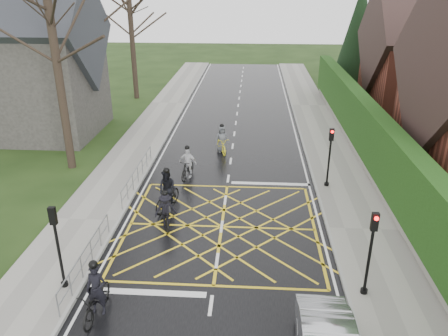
# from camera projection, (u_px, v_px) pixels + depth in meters

# --- Properties ---
(ground) EXTENTS (120.00, 120.00, 0.00)m
(ground) POSITION_uv_depth(u_px,v_px,m) (222.00, 227.00, 18.91)
(ground) COLOR black
(ground) RESTS_ON ground
(road) EXTENTS (9.00, 80.00, 0.01)m
(road) POSITION_uv_depth(u_px,v_px,m) (222.00, 227.00, 18.91)
(road) COLOR black
(road) RESTS_ON ground
(sidewalk_right) EXTENTS (3.00, 80.00, 0.15)m
(sidewalk_right) POSITION_uv_depth(u_px,v_px,m) (362.00, 230.00, 18.52)
(sidewalk_right) COLOR gray
(sidewalk_right) RESTS_ON ground
(sidewalk_left) EXTENTS (3.00, 80.00, 0.15)m
(sidewalk_left) POSITION_uv_depth(u_px,v_px,m) (86.00, 221.00, 19.24)
(sidewalk_left) COLOR gray
(sidewalk_left) RESTS_ON ground
(stone_wall) EXTENTS (0.50, 38.00, 0.70)m
(stone_wall) POSITION_uv_depth(u_px,v_px,m) (371.00, 169.00, 23.80)
(stone_wall) COLOR slate
(stone_wall) RESTS_ON ground
(hedge) EXTENTS (0.90, 38.00, 2.80)m
(hedge) POSITION_uv_depth(u_px,v_px,m) (375.00, 139.00, 23.11)
(hedge) COLOR #18320D
(hedge) RESTS_ON stone_wall
(house_far) EXTENTS (9.80, 8.80, 10.30)m
(house_far) POSITION_uv_depth(u_px,v_px,m) (434.00, 59.00, 32.79)
(house_far) COLOR brown
(house_far) RESTS_ON ground
(conifer) EXTENTS (4.60, 4.60, 10.00)m
(conifer) POSITION_uv_depth(u_px,v_px,m) (358.00, 38.00, 40.11)
(conifer) COLOR black
(conifer) RESTS_ON ground
(church) EXTENTS (8.80, 7.80, 11.00)m
(church) POSITION_uv_depth(u_px,v_px,m) (30.00, 61.00, 28.78)
(church) COLOR #2D2B28
(church) RESTS_ON ground
(tree_near) EXTENTS (9.24, 9.24, 11.44)m
(tree_near) POSITION_uv_depth(u_px,v_px,m) (51.00, 22.00, 21.82)
(tree_near) COLOR black
(tree_near) RESTS_ON ground
(tree_mid) EXTENTS (10.08, 10.08, 12.48)m
(tree_mid) POSITION_uv_depth(u_px,v_px,m) (86.00, 0.00, 28.93)
(tree_mid) COLOR black
(tree_mid) RESTS_ON ground
(tree_far) EXTENTS (8.40, 8.40, 10.40)m
(tree_far) POSITION_uv_depth(u_px,v_px,m) (130.00, 14.00, 36.79)
(tree_far) COLOR black
(tree_far) RESTS_ON ground
(railing_south) EXTENTS (0.05, 5.04, 1.03)m
(railing_south) POSITION_uv_depth(u_px,v_px,m) (86.00, 254.00, 15.67)
(railing_south) COLOR slate
(railing_south) RESTS_ON ground
(railing_north) EXTENTS (0.05, 6.04, 1.03)m
(railing_north) POSITION_uv_depth(u_px,v_px,m) (137.00, 170.00, 22.55)
(railing_north) COLOR slate
(railing_north) RESTS_ON ground
(traffic_light_ne) EXTENTS (0.24, 0.31, 3.21)m
(traffic_light_ne) POSITION_uv_depth(u_px,v_px,m) (329.00, 158.00, 21.79)
(traffic_light_ne) COLOR black
(traffic_light_ne) RESTS_ON ground
(traffic_light_se) EXTENTS (0.24, 0.31, 3.21)m
(traffic_light_se) POSITION_uv_depth(u_px,v_px,m) (370.00, 255.00, 14.09)
(traffic_light_se) COLOR black
(traffic_light_se) RESTS_ON ground
(traffic_light_sw) EXTENTS (0.24, 0.31, 3.21)m
(traffic_light_sw) POSITION_uv_depth(u_px,v_px,m) (59.00, 248.00, 14.44)
(traffic_light_sw) COLOR black
(traffic_light_sw) RESTS_ON ground
(cyclist_rear) EXTENTS (0.82, 2.07, 1.98)m
(cyclist_rear) POSITION_uv_depth(u_px,v_px,m) (97.00, 298.00, 13.73)
(cyclist_rear) COLOR black
(cyclist_rear) RESTS_ON ground
(cyclist_back) EXTENTS (1.27, 2.12, 2.05)m
(cyclist_back) POSITION_uv_depth(u_px,v_px,m) (167.00, 193.00, 20.16)
(cyclist_back) COLOR black
(cyclist_back) RESTS_ON ground
(cyclist_mid) EXTENTS (1.12, 1.78, 1.64)m
(cyclist_mid) POSITION_uv_depth(u_px,v_px,m) (166.00, 213.00, 18.79)
(cyclist_mid) COLOR black
(cyclist_mid) RESTS_ON ground
(cyclist_front) EXTENTS (1.05, 1.89, 1.83)m
(cyclist_front) POSITION_uv_depth(u_px,v_px,m) (188.00, 166.00, 23.39)
(cyclist_front) COLOR black
(cyclist_front) RESTS_ON ground
(cyclist_lead) EXTENTS (1.20, 1.99, 1.83)m
(cyclist_lead) POSITION_uv_depth(u_px,v_px,m) (222.00, 143.00, 26.89)
(cyclist_lead) COLOR yellow
(cyclist_lead) RESTS_ON ground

